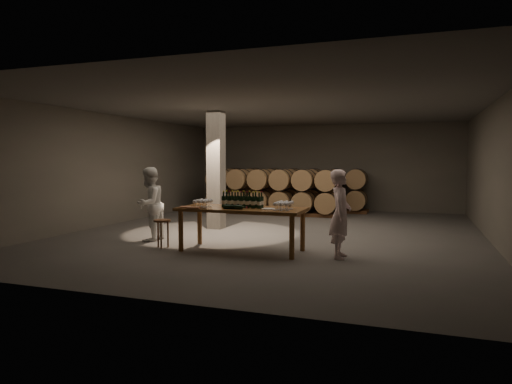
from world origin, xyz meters
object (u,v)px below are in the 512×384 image
(notebook_near, at_px, (194,208))
(person_man, at_px, (340,214))
(person_woman, at_px, (149,204))
(plate, at_px, (269,209))
(stool, at_px, (162,225))
(tasting_table, at_px, (242,213))
(bottle_cluster, at_px, (242,202))

(notebook_near, height_order, person_man, person_man)
(person_woman, bearing_deg, plate, 79.80)
(stool, xyz_separation_m, person_woman, (-0.74, 0.67, 0.36))
(stool, bearing_deg, tasting_table, 8.24)
(tasting_table, height_order, bottle_cluster, bottle_cluster)
(notebook_near, relative_size, person_woman, 0.15)
(tasting_table, bearing_deg, stool, -171.76)
(bottle_cluster, height_order, notebook_near, bottle_cluster)
(notebook_near, relative_size, person_man, 0.15)
(plate, xyz_separation_m, stool, (-2.34, -0.15, -0.41))
(stool, distance_m, person_man, 3.77)
(tasting_table, bearing_deg, person_man, 0.22)
(notebook_near, xyz_separation_m, stool, (-0.86, 0.20, -0.42))
(notebook_near, bearing_deg, person_man, -2.72)
(bottle_cluster, distance_m, plate, 0.63)
(person_man, xyz_separation_m, person_woman, (-4.48, 0.41, 0.01))
(person_woman, bearing_deg, bottle_cluster, 80.43)
(bottle_cluster, height_order, plate, bottle_cluster)
(plate, xyz_separation_m, notebook_near, (-1.48, -0.35, 0.01))
(tasting_table, xyz_separation_m, plate, (0.61, -0.10, 0.11))
(person_man, bearing_deg, bottle_cluster, 86.16)
(notebook_near, xyz_separation_m, person_man, (2.89, 0.46, -0.07))
(bottle_cluster, bearing_deg, person_man, -0.70)
(stool, height_order, person_man, person_man)
(bottle_cluster, relative_size, notebook_near, 3.40)
(stool, bearing_deg, notebook_near, -13.17)
(tasting_table, bearing_deg, plate, -9.15)
(stool, distance_m, person_woman, 1.06)
(tasting_table, height_order, person_woman, person_woman)
(tasting_table, relative_size, person_woman, 1.52)
(stool, xyz_separation_m, person_man, (3.74, 0.26, 0.35))
(stool, bearing_deg, bottle_cluster, 9.27)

